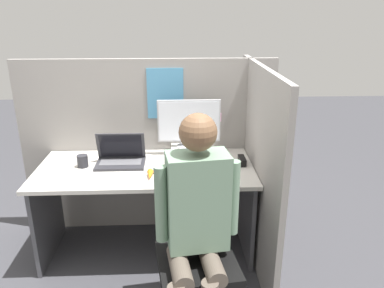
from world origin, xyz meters
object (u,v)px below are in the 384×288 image
object	(u,v)px
laptop	(121,158)
office_chair	(199,244)
pen_cup	(83,161)
person	(197,217)
monitor	(189,123)
stapler	(242,161)
carrot_toy	(150,175)
paper_box	(189,151)

from	to	relation	value
laptop	office_chair	bearing A→B (deg)	-53.34
pen_cup	laptop	bearing A→B (deg)	8.36
laptop	person	world-z (taller)	person
monitor	stapler	world-z (taller)	monitor
carrot_toy	pen_cup	size ratio (longest dim) A/B	1.50
stapler	office_chair	bearing A→B (deg)	-118.11
paper_box	pen_cup	world-z (taller)	pen_cup
stapler	office_chair	world-z (taller)	office_chair
carrot_toy	person	xyz separation A→B (m)	(0.30, -0.64, 0.03)
office_chair	pen_cup	xyz separation A→B (m)	(-0.84, 0.71, 0.27)
monitor	pen_cup	distance (m)	0.88
office_chair	pen_cup	size ratio (longest dim) A/B	10.68
monitor	carrot_toy	distance (m)	0.59
paper_box	person	size ratio (longest dim) A/B	0.21
laptop	stapler	bearing A→B (deg)	-2.42
office_chair	stapler	bearing A→B (deg)	61.89
paper_box	carrot_toy	xyz separation A→B (m)	(-0.30, -0.45, -0.01)
stapler	pen_cup	bearing A→B (deg)	-179.92
paper_box	office_chair	size ratio (longest dim) A/B	0.29
paper_box	laptop	distance (m)	0.57
paper_box	laptop	size ratio (longest dim) A/B	0.78
monitor	carrot_toy	size ratio (longest dim) A/B	3.63
person	pen_cup	bearing A→B (deg)	133.61
monitor	laptop	distance (m)	0.61
laptop	pen_cup	world-z (taller)	laptop
monitor	pen_cup	world-z (taller)	monitor
laptop	carrot_toy	xyz separation A→B (m)	(0.24, -0.27, -0.02)
carrot_toy	office_chair	distance (m)	0.63
monitor	office_chair	xyz separation A→B (m)	(0.02, -0.94, -0.49)
office_chair	person	distance (m)	0.32
laptop	stapler	xyz separation A→B (m)	(0.94, -0.04, -0.02)
office_chair	paper_box	bearing A→B (deg)	91.42
stapler	carrot_toy	size ratio (longest dim) A/B	1.02
paper_box	carrot_toy	bearing A→B (deg)	-123.52
paper_box	office_chair	distance (m)	0.97
monitor	stapler	xyz separation A→B (m)	(0.40, -0.22, -0.24)
laptop	carrot_toy	size ratio (longest dim) A/B	2.67
monitor	person	bearing A→B (deg)	-89.87
paper_box	carrot_toy	size ratio (longest dim) A/B	2.09
pen_cup	office_chair	bearing A→B (deg)	-40.17
paper_box	monitor	world-z (taller)	monitor
monitor	laptop	world-z (taller)	monitor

